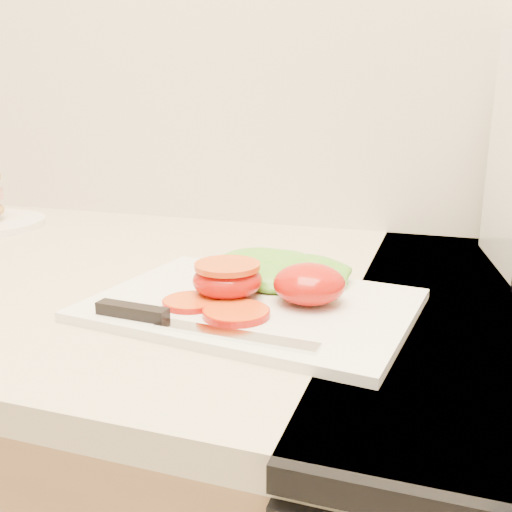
% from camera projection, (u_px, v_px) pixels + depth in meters
% --- Properties ---
extents(cutting_board, '(0.34, 0.27, 0.01)m').
position_uv_depth(cutting_board, '(253.00, 305.00, 0.59)').
color(cutting_board, silver).
rests_on(cutting_board, counter).
extents(tomato_half_dome, '(0.07, 0.07, 0.04)m').
position_uv_depth(tomato_half_dome, '(309.00, 284.00, 0.58)').
color(tomato_half_dome, '#B41908').
rests_on(tomato_half_dome, cutting_board).
extents(tomato_half_cut, '(0.07, 0.07, 0.04)m').
position_uv_depth(tomato_half_cut, '(227.00, 278.00, 0.60)').
color(tomato_half_cut, '#B41908').
rests_on(tomato_half_cut, cutting_board).
extents(tomato_slice_0, '(0.06, 0.06, 0.01)m').
position_uv_depth(tomato_slice_0, '(236.00, 313.00, 0.55)').
color(tomato_slice_0, '#D34A0F').
rests_on(tomato_slice_0, cutting_board).
extents(tomato_slice_1, '(0.06, 0.06, 0.01)m').
position_uv_depth(tomato_slice_1, '(191.00, 302.00, 0.58)').
color(tomato_slice_1, '#D34A0F').
rests_on(tomato_slice_1, cutting_board).
extents(lettuce_leaf_0, '(0.15, 0.11, 0.03)m').
position_uv_depth(lettuce_leaf_0, '(268.00, 270.00, 0.65)').
color(lettuce_leaf_0, '#56A12A').
rests_on(lettuce_leaf_0, cutting_board).
extents(lettuce_leaf_1, '(0.14, 0.12, 0.03)m').
position_uv_depth(lettuce_leaf_1, '(302.00, 274.00, 0.64)').
color(lettuce_leaf_1, '#56A12A').
rests_on(lettuce_leaf_1, cutting_board).
extents(knife, '(0.22, 0.04, 0.01)m').
position_uv_depth(knife, '(170.00, 320.00, 0.53)').
color(knife, silver).
rests_on(knife, cutting_board).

